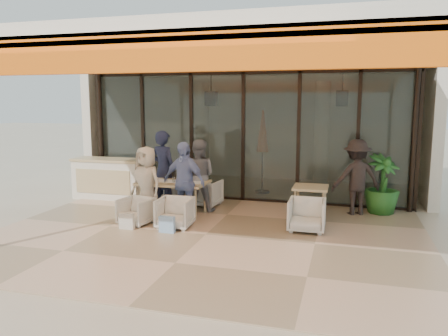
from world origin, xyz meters
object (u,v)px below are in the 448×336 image
(side_chair, at_px, (307,214))
(diner_periwinkle, at_px, (184,182))
(diner_navy, at_px, (164,170))
(diner_cream, at_px, (147,183))
(potted_palm, at_px, (382,184))
(chair_far_right, at_px, (205,192))
(side_table, at_px, (311,191))
(chair_far_left, at_px, (172,190))
(chair_near_right, at_px, (175,211))
(diner_grey, at_px, (198,176))
(host_counter, at_px, (109,178))
(dining_table, at_px, (173,184))
(chair_near_left, at_px, (136,210))
(standing_woman, at_px, (356,178))

(side_chair, bearing_deg, diner_periwinkle, 178.59)
(side_chair, bearing_deg, diner_navy, 163.82)
(diner_cream, bearing_deg, diner_navy, 108.42)
(potted_palm, bearing_deg, diner_navy, -169.88)
(chair_far_right, bearing_deg, diner_cream, 65.70)
(side_table, xyz_separation_m, potted_palm, (1.46, 1.04, 0.03))
(chair_far_left, distance_m, chair_far_right, 0.84)
(diner_navy, xyz_separation_m, diner_periwinkle, (0.84, -0.90, -0.08))
(chair_near_right, relative_size, diner_navy, 0.37)
(chair_far_left, relative_size, diner_periwinkle, 0.40)
(chair_far_left, distance_m, diner_grey, 1.09)
(diner_grey, bearing_deg, potted_palm, -177.12)
(chair_near_right, relative_size, diner_grey, 0.41)
(host_counter, height_order, chair_far_left, host_counter)
(dining_table, height_order, chair_far_right, dining_table)
(chair_far_left, distance_m, diner_cream, 1.47)
(chair_near_left, relative_size, diner_cream, 0.40)
(side_chair, height_order, standing_woman, standing_woman)
(chair_far_left, relative_size, diner_navy, 0.36)
(host_counter, distance_m, chair_far_left, 1.78)
(diner_grey, distance_m, side_chair, 2.73)
(diner_navy, distance_m, diner_cream, 0.91)
(diner_grey, bearing_deg, diner_periwinkle, 80.69)
(host_counter, distance_m, diner_cream, 2.32)
(dining_table, distance_m, potted_palm, 4.60)
(chair_far_left, height_order, diner_navy, diner_navy)
(chair_near_left, xyz_separation_m, diner_cream, (0.00, 0.50, 0.47))
(diner_cream, xyz_separation_m, potted_palm, (4.82, 1.76, -0.10))
(chair_far_right, xyz_separation_m, side_table, (2.52, -0.68, 0.29))
(chair_near_left, bearing_deg, chair_far_left, 102.10)
(dining_table, height_order, diner_navy, diner_navy)
(diner_periwinkle, relative_size, side_chair, 2.37)
(diner_navy, xyz_separation_m, standing_woman, (4.27, 0.62, -0.08))
(side_chair, bearing_deg, chair_far_right, 149.72)
(host_counter, distance_m, diner_periwinkle, 3.02)
(chair_far_left, xyz_separation_m, chair_far_right, (0.84, 0.00, 0.02))
(chair_far_right, relative_size, side_chair, 1.00)
(chair_near_left, height_order, chair_near_right, chair_near_right)
(chair_near_left, bearing_deg, diner_grey, 71.13)
(chair_near_left, bearing_deg, chair_near_right, 12.10)
(diner_periwinkle, xyz_separation_m, standing_woman, (3.43, 1.52, 0.00))
(host_counter, relative_size, diner_grey, 1.13)
(chair_far_right, bearing_deg, side_chair, 157.04)
(dining_table, distance_m, chair_far_left, 1.09)
(chair_far_right, height_order, diner_navy, diner_navy)
(diner_navy, bearing_deg, diner_periwinkle, 150.89)
(diner_navy, height_order, diner_grey, diner_navy)
(potted_palm, bearing_deg, side_chair, -129.20)
(chair_near_right, bearing_deg, dining_table, 111.27)
(chair_near_right, height_order, diner_cream, diner_cream)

